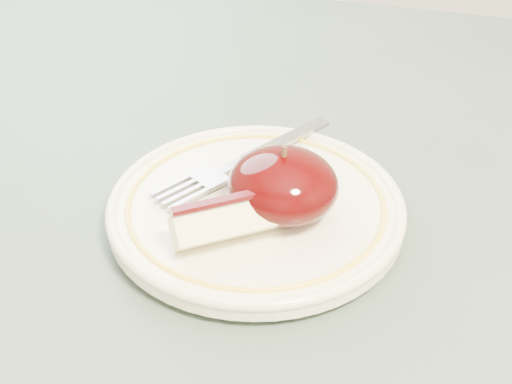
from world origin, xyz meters
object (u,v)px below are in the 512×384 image
(table, at_px, (259,279))
(fork, at_px, (244,161))
(plate, at_px, (256,207))
(apple_half, at_px, (283,185))

(table, relative_size, fork, 5.54)
(table, bearing_deg, plate, -78.64)
(apple_half, relative_size, fork, 0.50)
(table, relative_size, plate, 3.99)
(plate, xyz_separation_m, fork, (-0.02, 0.05, 0.01))
(table, height_order, apple_half, apple_half)
(apple_half, bearing_deg, plate, 163.76)
(plate, bearing_deg, apple_half, -16.24)
(plate, bearing_deg, table, 101.36)
(table, distance_m, plate, 0.11)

